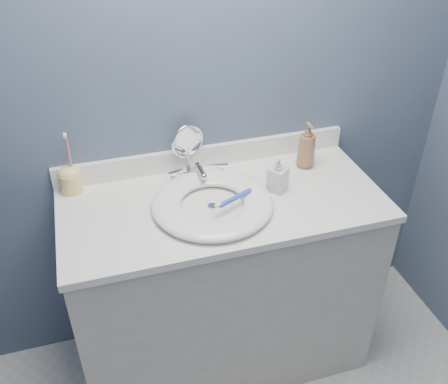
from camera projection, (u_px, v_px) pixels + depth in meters
name	position (u px, v px, depth m)	size (l,w,h in m)	color
back_wall	(202.00, 93.00, 1.91)	(2.20, 0.02, 2.40)	slate
vanity_cabinet	(223.00, 287.00, 2.14)	(1.20, 0.55, 0.85)	beige
countertop	(223.00, 204.00, 1.89)	(1.22, 0.57, 0.03)	white
backsplash	(205.00, 156.00, 2.06)	(1.22, 0.02, 0.09)	white
basin	(212.00, 203.00, 1.83)	(0.45, 0.45, 0.04)	white
drain	(212.00, 206.00, 1.84)	(0.04, 0.04, 0.01)	silver
faucet	(199.00, 174.00, 1.98)	(0.25, 0.13, 0.07)	silver
makeup_mirror	(188.00, 146.00, 1.98)	(0.14, 0.08, 0.21)	silver
soap_bottle_amber	(307.00, 145.00, 2.03)	(0.08, 0.08, 0.20)	#8F6240
soap_bottle_clear	(278.00, 174.00, 1.90)	(0.06, 0.07, 0.14)	silver
toothbrush_holder	(70.00, 178.00, 1.90)	(0.09, 0.09, 0.25)	#F6DE7B
toothbrush_lying	(234.00, 199.00, 1.81)	(0.16, 0.09, 0.02)	blue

